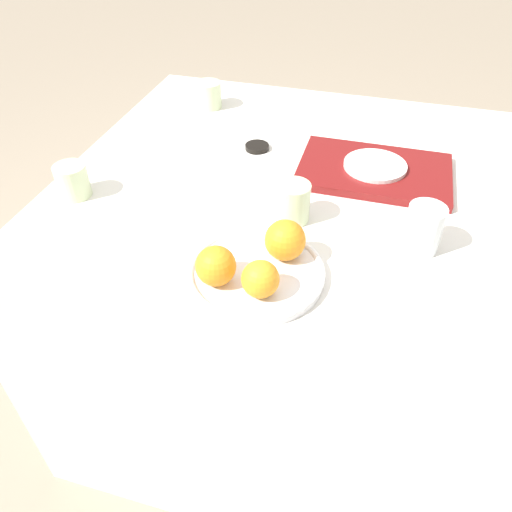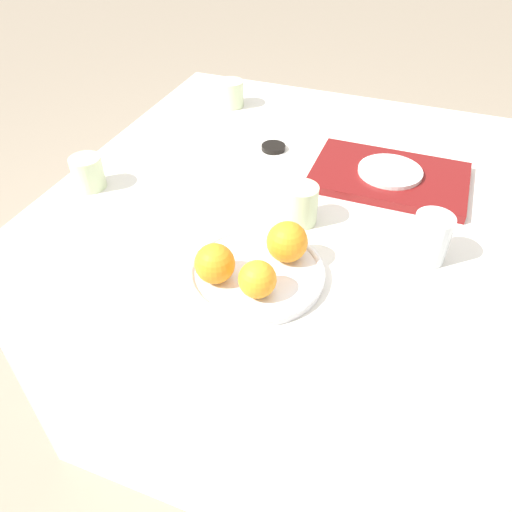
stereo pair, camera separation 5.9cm
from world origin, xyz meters
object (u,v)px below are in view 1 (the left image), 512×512
Objects in this scene: orange_1 at (285,240)px; side_plate at (375,166)px; cup_2 at (72,181)px; soy_dish at (257,147)px; fruit_platter at (256,272)px; cup_0 at (293,202)px; serving_tray at (374,171)px; orange_2 at (216,266)px; water_glass at (423,229)px; orange_0 at (260,279)px; cup_1 at (208,95)px.

orange_1 is 0.52× the size of side_plate.
cup_2 is at bearing -157.02° from side_plate.
fruit_platter is at bearing -74.55° from soy_dish.
cup_0 reaches higher than cup_2.
orange_1 is 0.39m from serving_tray.
cup_0 is 0.49m from cup_2.
water_glass reaches higher than orange_2.
cup_2 reaches higher than soy_dish.
serving_tray is (-0.11, 0.25, -0.04)m from water_glass.
orange_0 is at bearing -73.73° from soy_dish.
orange_2 reaches higher than cup_2.
orange_1 is 1.04× the size of cup_2.
fruit_platter is 3.35× the size of cup_1.
orange_1 reaches higher than side_plate.
cup_1 reaches higher than side_plate.
orange_1 is at bearing 53.49° from fruit_platter.
cup_1 is 0.54m from cup_2.
cup_1 is at bearing 153.81° from side_plate.
orange_1 is 0.27m from water_glass.
orange_1 is 1.06× the size of orange_2.
cup_0 is at bearing -123.52° from side_plate.
orange_2 is 1.18× the size of soy_dish.
orange_0 is 0.34m from water_glass.
side_plate is 0.31m from soy_dish.
cup_0 is 1.13× the size of cup_2.
cup_1 is (-0.27, 0.72, -0.01)m from orange_2.
orange_2 is at bearing -135.32° from orange_1.
cup_2 is at bearing -178.70° from water_glass.
fruit_platter is 0.75m from cup_1.
soy_dish is (0.21, -0.21, -0.03)m from cup_1.
serving_tray is 0.70m from cup_2.
orange_2 is 0.77m from cup_1.
cup_1 is (-0.36, 0.72, -0.01)m from orange_0.
side_plate is at bearing 67.41° from fruit_platter.
orange_2 reaches higher than side_plate.
fruit_platter is 0.48m from soy_dish.
orange_2 reaches higher than orange_0.
fruit_platter is at bearing -112.59° from side_plate.
fruit_platter is 0.33m from water_glass.
cup_0 is 0.31m from soy_dish.
orange_1 is 0.72m from cup_1.
cup_0 is at bearing 89.64° from orange_0.
cup_1 is 1.23× the size of soy_dish.
cup_2 is at bearing -136.89° from soy_dish.
side_plate is (0.15, 0.47, -0.02)m from orange_0.
cup_0 is (-0.15, -0.23, 0.02)m from side_plate.
fruit_platter reaches higher than soy_dish.
fruit_platter is 4.14× the size of soy_dish.
fruit_platter is 0.08m from orange_1.
cup_2 is (-0.49, -0.04, -0.00)m from cup_0.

